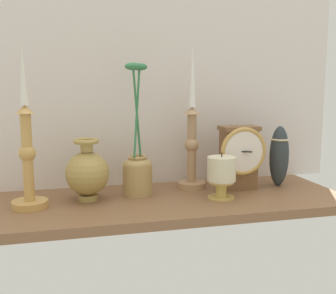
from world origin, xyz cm
name	(u,v)px	position (x,y,z in cm)	size (l,w,h in cm)	color
ground_plane	(163,202)	(0.00, 0.00, -1.20)	(100.00, 36.00, 2.40)	brown
back_wall	(149,78)	(0.00, 18.50, 32.50)	(120.00, 2.00, 65.00)	silver
mantel_clock	(239,156)	(23.99, 4.54, 9.84)	(13.92, 8.76, 18.57)	brown
candlestick_tall_left	(192,141)	(10.76, 8.89, 13.93)	(8.28, 8.28, 42.01)	tan
candlestick_tall_center	(28,157)	(-34.32, 0.35, 12.71)	(8.94, 8.94, 39.93)	tan
brass_vase_bulbous	(87,172)	(-19.84, 2.93, 7.61)	(11.52, 11.52, 16.53)	#A98C48
brass_vase_jar	(137,168)	(-6.07, 5.15, 7.69)	(8.17, 8.17, 36.22)	tan
pillar_candle_front	(221,174)	(15.34, -3.40, 6.73)	(7.71, 7.71, 12.49)	tan
tall_ceramic_vase	(279,156)	(37.00, 4.85, 9.26)	(5.72, 5.72, 18.23)	#2D3538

